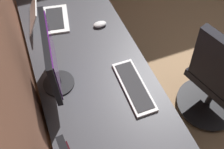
{
  "coord_description": "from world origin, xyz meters",
  "views": [
    {
      "loc": [
        -0.81,
        1.84,
        2.04
      ],
      "look_at": [
        -0.06,
        1.55,
        0.95
      ],
      "focal_mm": 39.44,
      "sensor_mm": 36.0,
      "label": 1
    }
  ],
  "objects_px": {
    "monitor_primary": "(52,59)",
    "laptop_leftmost": "(46,16)",
    "keyboard_main": "(134,86)",
    "drawer_pedestal": "(99,117)",
    "mouse_spare": "(100,24)",
    "office_chair": "(217,82)"
  },
  "relations": [
    {
      "from": "monitor_primary",
      "to": "laptop_leftmost",
      "type": "bearing_deg",
      "value": -5.47
    },
    {
      "from": "monitor_primary",
      "to": "keyboard_main",
      "type": "relative_size",
      "value": 1.1
    },
    {
      "from": "drawer_pedestal",
      "to": "mouse_spare",
      "type": "xyz_separation_m",
      "value": [
        0.55,
        -0.22,
        0.4
      ]
    },
    {
      "from": "monitor_primary",
      "to": "office_chair",
      "type": "relative_size",
      "value": 0.48
    },
    {
      "from": "drawer_pedestal",
      "to": "mouse_spare",
      "type": "bearing_deg",
      "value": -21.83
    },
    {
      "from": "laptop_leftmost",
      "to": "keyboard_main",
      "type": "relative_size",
      "value": 0.88
    },
    {
      "from": "laptop_leftmost",
      "to": "office_chair",
      "type": "relative_size",
      "value": 0.38
    },
    {
      "from": "laptop_leftmost",
      "to": "mouse_spare",
      "type": "bearing_deg",
      "value": -118.95
    },
    {
      "from": "laptop_leftmost",
      "to": "mouse_spare",
      "type": "relative_size",
      "value": 3.56
    },
    {
      "from": "monitor_primary",
      "to": "keyboard_main",
      "type": "xyz_separation_m",
      "value": [
        -0.2,
        -0.44,
        -0.24
      ]
    },
    {
      "from": "laptop_leftmost",
      "to": "drawer_pedestal",
      "type": "bearing_deg",
      "value": -168.81
    },
    {
      "from": "monitor_primary",
      "to": "office_chair",
      "type": "height_order",
      "value": "monitor_primary"
    },
    {
      "from": "mouse_spare",
      "to": "monitor_primary",
      "type": "bearing_deg",
      "value": 134.21
    },
    {
      "from": "laptop_leftmost",
      "to": "keyboard_main",
      "type": "distance_m",
      "value": 0.9
    },
    {
      "from": "monitor_primary",
      "to": "keyboard_main",
      "type": "distance_m",
      "value": 0.53
    },
    {
      "from": "mouse_spare",
      "to": "laptop_leftmost",
      "type": "bearing_deg",
      "value": 61.05
    },
    {
      "from": "monitor_primary",
      "to": "mouse_spare",
      "type": "bearing_deg",
      "value": -45.79
    },
    {
      "from": "mouse_spare",
      "to": "office_chair",
      "type": "relative_size",
      "value": 0.11
    },
    {
      "from": "drawer_pedestal",
      "to": "laptop_leftmost",
      "type": "bearing_deg",
      "value": 11.19
    },
    {
      "from": "drawer_pedestal",
      "to": "keyboard_main",
      "type": "height_order",
      "value": "keyboard_main"
    },
    {
      "from": "drawer_pedestal",
      "to": "monitor_primary",
      "type": "height_order",
      "value": "monitor_primary"
    },
    {
      "from": "laptop_leftmost",
      "to": "keyboard_main",
      "type": "height_order",
      "value": "laptop_leftmost"
    }
  ]
}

